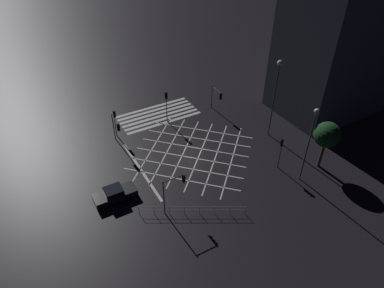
{
  "coord_description": "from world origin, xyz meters",
  "views": [
    {
      "loc": [
        15.71,
        27.86,
        25.59
      ],
      "look_at": [
        0.0,
        0.0,
        1.26
      ],
      "focal_mm": 32.0,
      "sensor_mm": 36.0,
      "label": 1
    }
  ],
  "objects_px": {
    "traffic_light_sw_cross": "(217,96)",
    "waiting_car": "(115,194)",
    "street_lamp_west": "(277,80)",
    "traffic_light_ne_main": "(175,186)",
    "traffic_light_median_south": "(166,101)",
    "street_tree_near": "(327,135)",
    "traffic_light_nw_main": "(281,147)",
    "street_lamp_east": "(312,131)",
    "traffic_light_se_main": "(115,118)",
    "traffic_light_se_cross": "(116,126)"
  },
  "relations": [
    {
      "from": "traffic_light_se_main",
      "to": "street_tree_near",
      "type": "height_order",
      "value": "street_tree_near"
    },
    {
      "from": "street_lamp_west",
      "to": "waiting_car",
      "type": "height_order",
      "value": "street_lamp_west"
    },
    {
      "from": "traffic_light_se_cross",
      "to": "traffic_light_ne_main",
      "type": "height_order",
      "value": "traffic_light_ne_main"
    },
    {
      "from": "traffic_light_sw_cross",
      "to": "street_lamp_west",
      "type": "relative_size",
      "value": 0.35
    },
    {
      "from": "traffic_light_median_south",
      "to": "street_tree_near",
      "type": "bearing_deg",
      "value": 33.41
    },
    {
      "from": "traffic_light_median_south",
      "to": "traffic_light_sw_cross",
      "type": "xyz_separation_m",
      "value": [
        -7.15,
        1.1,
        -0.65
      ]
    },
    {
      "from": "traffic_light_sw_cross",
      "to": "traffic_light_ne_main",
      "type": "distance_m",
      "value": 18.9
    },
    {
      "from": "traffic_light_ne_main",
      "to": "street_lamp_west",
      "type": "relative_size",
      "value": 0.43
    },
    {
      "from": "traffic_light_sw_cross",
      "to": "street_tree_near",
      "type": "distance_m",
      "value": 16.07
    },
    {
      "from": "traffic_light_nw_main",
      "to": "waiting_car",
      "type": "bearing_deg",
      "value": -14.08
    },
    {
      "from": "traffic_light_sw_cross",
      "to": "street_lamp_west",
      "type": "xyz_separation_m",
      "value": [
        -2.8,
        7.9,
        5.1
      ]
    },
    {
      "from": "traffic_light_median_south",
      "to": "street_tree_near",
      "type": "distance_m",
      "value": 19.93
    },
    {
      "from": "street_lamp_west",
      "to": "traffic_light_ne_main",
      "type": "bearing_deg",
      "value": 18.72
    },
    {
      "from": "traffic_light_median_south",
      "to": "traffic_light_ne_main",
      "type": "relative_size",
      "value": 1.04
    },
    {
      "from": "traffic_light_sw_cross",
      "to": "traffic_light_ne_main",
      "type": "relative_size",
      "value": 0.81
    },
    {
      "from": "traffic_light_median_south",
      "to": "traffic_light_sw_cross",
      "type": "bearing_deg",
      "value": 81.23
    },
    {
      "from": "waiting_car",
      "to": "traffic_light_ne_main",
      "type": "bearing_deg",
      "value": -42.79
    },
    {
      "from": "street_tree_near",
      "to": "traffic_light_se_cross",
      "type": "bearing_deg",
      "value": -39.02
    },
    {
      "from": "traffic_light_nw_main",
      "to": "waiting_car",
      "type": "distance_m",
      "value": 18.23
    },
    {
      "from": "traffic_light_se_cross",
      "to": "street_lamp_west",
      "type": "height_order",
      "value": "street_lamp_west"
    },
    {
      "from": "traffic_light_ne_main",
      "to": "waiting_car",
      "type": "xyz_separation_m",
      "value": [
        4.69,
        -4.34,
        -2.52
      ]
    },
    {
      "from": "traffic_light_sw_cross",
      "to": "traffic_light_ne_main",
      "type": "height_order",
      "value": "traffic_light_ne_main"
    },
    {
      "from": "traffic_light_sw_cross",
      "to": "waiting_car",
      "type": "xyz_separation_m",
      "value": [
        18.03,
        9.03,
        -1.92
      ]
    },
    {
      "from": "traffic_light_median_south",
      "to": "traffic_light_se_main",
      "type": "xyz_separation_m",
      "value": [
        6.96,
        -0.31,
        -0.57
      ]
    },
    {
      "from": "traffic_light_se_main",
      "to": "street_lamp_east",
      "type": "relative_size",
      "value": 0.41
    },
    {
      "from": "traffic_light_ne_main",
      "to": "traffic_light_nw_main",
      "type": "relative_size",
      "value": 1.06
    },
    {
      "from": "traffic_light_ne_main",
      "to": "street_tree_near",
      "type": "xyz_separation_m",
      "value": [
        -17.15,
        2.14,
        1.15
      ]
    },
    {
      "from": "traffic_light_sw_cross",
      "to": "traffic_light_se_cross",
      "type": "height_order",
      "value": "traffic_light_se_cross"
    },
    {
      "from": "traffic_light_se_main",
      "to": "street_lamp_west",
      "type": "bearing_deg",
      "value": -28.84
    },
    {
      "from": "traffic_light_ne_main",
      "to": "traffic_light_se_main",
      "type": "bearing_deg",
      "value": 92.96
    },
    {
      "from": "traffic_light_median_south",
      "to": "street_lamp_east",
      "type": "relative_size",
      "value": 0.51
    },
    {
      "from": "traffic_light_sw_cross",
      "to": "traffic_light_se_main",
      "type": "bearing_deg",
      "value": -95.71
    },
    {
      "from": "traffic_light_median_south",
      "to": "traffic_light_se_main",
      "type": "bearing_deg",
      "value": -92.54
    },
    {
      "from": "traffic_light_se_main",
      "to": "street_tree_near",
      "type": "bearing_deg",
      "value": -43.37
    },
    {
      "from": "traffic_light_median_south",
      "to": "traffic_light_nw_main",
      "type": "bearing_deg",
      "value": 24.63
    },
    {
      "from": "traffic_light_sw_cross",
      "to": "traffic_light_se_cross",
      "type": "relative_size",
      "value": 0.93
    },
    {
      "from": "street_lamp_west",
      "to": "traffic_light_se_cross",
      "type": "bearing_deg",
      "value": -22.78
    },
    {
      "from": "traffic_light_sw_cross",
      "to": "traffic_light_se_main",
      "type": "height_order",
      "value": "traffic_light_se_main"
    },
    {
      "from": "traffic_light_median_south",
      "to": "traffic_light_se_cross",
      "type": "bearing_deg",
      "value": -77.16
    },
    {
      "from": "traffic_light_nw_main",
      "to": "street_tree_near",
      "type": "relative_size",
      "value": 0.71
    },
    {
      "from": "traffic_light_median_south",
      "to": "traffic_light_se_cross",
      "type": "height_order",
      "value": "traffic_light_median_south"
    },
    {
      "from": "traffic_light_median_south",
      "to": "waiting_car",
      "type": "bearing_deg",
      "value": -47.05
    },
    {
      "from": "traffic_light_ne_main",
      "to": "street_lamp_east",
      "type": "height_order",
      "value": "street_lamp_east"
    },
    {
      "from": "traffic_light_se_cross",
      "to": "traffic_light_se_main",
      "type": "bearing_deg",
      "value": 166.31
    },
    {
      "from": "traffic_light_median_south",
      "to": "traffic_light_sw_cross",
      "type": "height_order",
      "value": "traffic_light_median_south"
    },
    {
      "from": "traffic_light_se_cross",
      "to": "street_tree_near",
      "type": "distance_m",
      "value": 23.74
    },
    {
      "from": "traffic_light_ne_main",
      "to": "traffic_light_nw_main",
      "type": "height_order",
      "value": "traffic_light_ne_main"
    },
    {
      "from": "traffic_light_median_south",
      "to": "street_tree_near",
      "type": "height_order",
      "value": "street_tree_near"
    },
    {
      "from": "traffic_light_se_main",
      "to": "street_lamp_east",
      "type": "xyz_separation_m",
      "value": [
        -14.54,
        17.48,
        3.72
      ]
    },
    {
      "from": "street_lamp_west",
      "to": "waiting_car",
      "type": "relative_size",
      "value": 2.32
    }
  ]
}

